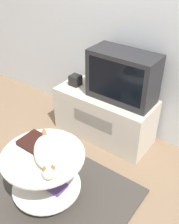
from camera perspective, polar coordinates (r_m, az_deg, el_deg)
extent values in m
plane|color=#7F664C|center=(2.47, -8.91, -17.41)|extent=(12.00, 12.00, 0.00)
cube|color=silver|center=(2.69, 9.68, 20.45)|extent=(8.00, 0.05, 2.60)
cube|color=#3D3833|center=(2.46, -8.93, -17.26)|extent=(1.41, 1.14, 0.02)
cube|color=beige|center=(2.90, 3.26, -0.67)|extent=(1.08, 0.46, 0.52)
cube|color=#B7AD9E|center=(2.72, 0.63, -1.97)|extent=(0.49, 0.01, 0.15)
cube|color=#232326|center=(2.59, 7.28, 7.68)|extent=(0.67, 0.33, 0.50)
cube|color=black|center=(2.46, 5.43, 6.65)|extent=(0.58, 0.01, 0.39)
cube|color=black|center=(2.92, -3.09, 6.92)|extent=(0.11, 0.11, 0.11)
cylinder|color=#B2B2B7|center=(2.44, -9.00, -17.33)|extent=(0.28, 0.28, 0.01)
cylinder|color=#B7B7BC|center=(2.26, -9.51, -13.75)|extent=(0.04, 0.04, 0.46)
cylinder|color=silver|center=(2.35, -9.26, -15.53)|extent=(0.58, 0.58, 0.01)
cylinder|color=silver|center=(2.09, -10.13, -9.31)|extent=(0.66, 0.66, 0.02)
cube|color=#51387A|center=(2.30, -7.37, -15.72)|extent=(0.16, 0.14, 0.03)
cube|color=#1E664C|center=(2.38, -11.05, -14.28)|extent=(0.18, 0.14, 0.01)
cube|color=black|center=(2.19, -11.93, -6.33)|extent=(0.21, 0.21, 0.04)
ellipsoid|color=silver|center=(2.02, -9.37, -8.44)|extent=(0.40, 0.38, 0.12)
sphere|color=silver|center=(1.88, -8.80, -12.91)|extent=(0.10, 0.10, 0.10)
cone|color=#996038|center=(1.84, -8.07, -11.62)|extent=(0.04, 0.04, 0.04)
cone|color=#996038|center=(1.84, -9.83, -11.83)|extent=(0.04, 0.04, 0.04)
ellipsoid|color=#996038|center=(2.23, -9.80, -4.99)|extent=(0.15, 0.14, 0.04)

